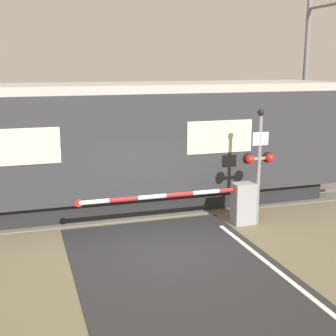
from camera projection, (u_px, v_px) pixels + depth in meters
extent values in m
plane|color=#6B6047|center=(162.00, 248.00, 11.41)|extent=(80.00, 80.00, 0.00)
cube|color=#666056|center=(128.00, 204.00, 14.92)|extent=(36.00, 3.20, 0.03)
cube|color=#595451|center=(133.00, 209.00, 14.24)|extent=(36.00, 0.08, 0.10)
cube|color=#595451|center=(123.00, 196.00, 15.58)|extent=(36.00, 0.08, 0.10)
cube|color=black|center=(24.00, 205.00, 13.93)|extent=(18.72, 2.68, 0.60)
cube|color=#2D2D33|center=(20.00, 145.00, 13.54)|extent=(20.34, 3.16, 2.98)
cube|color=#ADA89E|center=(16.00, 89.00, 13.18)|extent=(19.94, 2.90, 0.24)
cube|color=beige|center=(220.00, 137.00, 13.67)|extent=(2.03, 0.02, 0.96)
cube|color=beige|center=(20.00, 147.00, 12.01)|extent=(2.03, 0.02, 0.96)
cube|color=gray|center=(243.00, 203.00, 13.07)|extent=(0.60, 0.44, 1.17)
cylinder|color=gray|center=(244.00, 189.00, 12.97)|extent=(0.16, 0.16, 0.18)
cylinder|color=red|center=(231.00, 190.00, 12.86)|extent=(0.76, 0.11, 0.11)
cylinder|color=white|center=(206.00, 192.00, 12.64)|extent=(0.76, 0.11, 0.11)
cylinder|color=red|center=(179.00, 194.00, 12.41)|extent=(0.76, 0.11, 0.11)
cylinder|color=white|center=(152.00, 197.00, 12.19)|extent=(0.76, 0.11, 0.11)
cylinder|color=red|center=(124.00, 199.00, 11.96)|extent=(0.76, 0.11, 0.11)
cylinder|color=white|center=(94.00, 202.00, 11.74)|extent=(0.76, 0.11, 0.11)
cylinder|color=red|center=(79.00, 203.00, 11.63)|extent=(0.20, 0.02, 0.20)
cylinder|color=gray|center=(258.00, 171.00, 12.84)|extent=(0.11, 0.11, 3.03)
cube|color=gray|center=(259.00, 158.00, 12.77)|extent=(0.73, 0.07, 0.07)
sphere|color=red|center=(250.00, 159.00, 12.63)|extent=(0.24, 0.24, 0.24)
sphere|color=red|center=(270.00, 158.00, 12.81)|extent=(0.24, 0.24, 0.24)
cylinder|color=black|center=(248.00, 158.00, 12.73)|extent=(0.30, 0.06, 0.30)
cylinder|color=black|center=(268.00, 157.00, 12.91)|extent=(0.30, 0.06, 0.30)
cube|color=white|center=(261.00, 139.00, 12.61)|extent=(0.47, 0.02, 0.36)
sphere|color=black|center=(261.00, 112.00, 12.49)|extent=(0.18, 0.18, 0.18)
cylinder|color=slate|center=(304.00, 88.00, 18.93)|extent=(0.20, 0.20, 6.90)
cube|color=slate|center=(324.00, 6.00, 17.43)|extent=(0.10, 1.80, 0.08)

